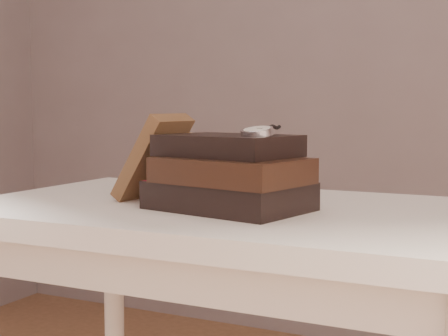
% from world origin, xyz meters
% --- Properties ---
extents(table, '(1.00, 0.60, 0.75)m').
position_xyz_m(table, '(0.00, 0.35, 0.66)').
color(table, silver).
rests_on(table, ground).
extents(book_stack, '(0.30, 0.24, 0.14)m').
position_xyz_m(book_stack, '(0.02, 0.30, 0.81)').
color(book_stack, black).
rests_on(book_stack, table).
extents(journal, '(0.14, 0.13, 0.17)m').
position_xyz_m(journal, '(-0.16, 0.34, 0.84)').
color(journal, '#422A19').
rests_on(journal, table).
extents(pocket_watch, '(0.07, 0.16, 0.02)m').
position_xyz_m(pocket_watch, '(0.09, 0.27, 0.89)').
color(pocket_watch, silver).
rests_on(pocket_watch, book_stack).
extents(eyeglasses, '(0.14, 0.15, 0.05)m').
position_xyz_m(eyeglasses, '(-0.05, 0.41, 0.83)').
color(eyeglasses, silver).
rests_on(eyeglasses, book_stack).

